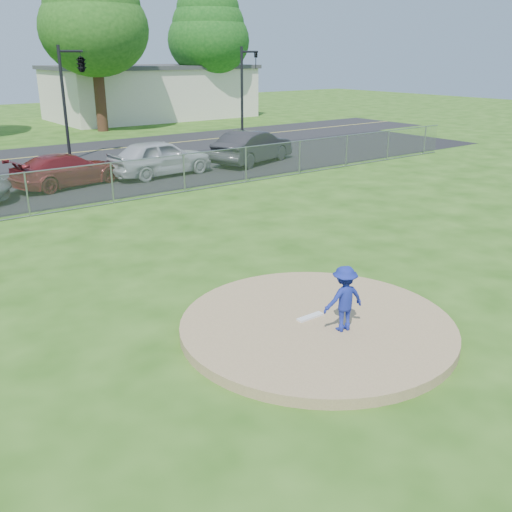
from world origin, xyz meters
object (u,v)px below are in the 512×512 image
at_px(tree_right, 93,14).
at_px(traffic_signal_right, 245,85).
at_px(pitcher, 344,299).
at_px(parked_car_darkred, 67,170).
at_px(parked_car_pearl, 160,157).
at_px(parked_car_charcoal, 253,147).
at_px(tree_far_right, 208,30).
at_px(traffic_signal_center, 79,66).
at_px(commercial_building, 151,92).

distance_m(tree_right, traffic_signal_right, 12.08).
bearing_deg(pitcher, parked_car_darkred, -81.40).
xyz_separation_m(traffic_signal_right, parked_car_pearl, (-9.42, -6.48, -2.55)).
bearing_deg(parked_car_charcoal, tree_right, -15.72).
height_order(tree_far_right, parked_car_pearl, tree_far_right).
xyz_separation_m(tree_right, traffic_signal_right, (5.24, -10.00, -4.29)).
bearing_deg(tree_right, traffic_signal_center, -116.71).
xyz_separation_m(tree_right, pitcher, (-8.85, -32.55, -6.81)).
relative_size(commercial_building, traffic_signal_center, 2.93).
relative_size(traffic_signal_right, parked_car_charcoal, 1.15).
relative_size(tree_right, parked_car_charcoal, 2.38).
height_order(traffic_signal_center, pitcher, traffic_signal_center).
distance_m(traffic_signal_right, parked_car_pearl, 11.71).
bearing_deg(pitcher, parked_car_pearl, -95.63).
bearing_deg(parked_car_darkred, commercial_building, -46.76).
bearing_deg(parked_car_pearl, traffic_signal_center, 3.37).
height_order(tree_right, pitcher, tree_right).
bearing_deg(parked_car_pearl, tree_far_right, -42.03).
relative_size(tree_far_right, parked_car_pearl, 2.27).
bearing_deg(tree_far_right, traffic_signal_center, -140.96).
xyz_separation_m(traffic_signal_right, parked_car_darkred, (-13.52, -6.14, -2.68)).
distance_m(tree_far_right, pitcher, 41.19).
xyz_separation_m(tree_right, parked_car_darkred, (-8.28, -16.14, -6.97)).
relative_size(tree_right, tree_far_right, 1.08).
distance_m(commercial_building, parked_car_charcoal, 23.32).
height_order(commercial_building, traffic_signal_center, traffic_signal_center).
bearing_deg(tree_right, commercial_building, 40.60).
xyz_separation_m(traffic_signal_center, traffic_signal_right, (10.27, 0.00, -1.25)).
bearing_deg(tree_right, parked_car_pearl, -104.23).
distance_m(traffic_signal_center, parked_car_charcoal, 9.64).
bearing_deg(parked_car_darkred, pitcher, 165.88).
relative_size(tree_right, parked_car_darkred, 2.52).
distance_m(traffic_signal_center, parked_car_pearl, 7.56).
bearing_deg(parked_car_pearl, pitcher, 159.68).
bearing_deg(tree_right, parked_car_charcoal, -86.54).
xyz_separation_m(traffic_signal_center, pitcher, (-3.82, -22.55, -3.77)).
height_order(traffic_signal_center, parked_car_charcoal, traffic_signal_center).
xyz_separation_m(traffic_signal_center, parked_car_pearl, (0.85, -6.48, -3.80)).
bearing_deg(tree_far_right, tree_right, -164.74).
xyz_separation_m(tree_far_right, pitcher, (-19.85, -35.55, -6.22)).
bearing_deg(traffic_signal_right, traffic_signal_center, -180.00).
bearing_deg(tree_right, parked_car_darkred, -117.17).
bearing_deg(traffic_signal_right, parked_car_pearl, -145.46).
relative_size(tree_right, parked_car_pearl, 2.46).
relative_size(traffic_signal_center, parked_car_charcoal, 1.15).
bearing_deg(traffic_signal_right, tree_far_right, 66.09).
bearing_deg(pitcher, traffic_signal_right, -111.42).
relative_size(traffic_signal_right, parked_car_darkred, 1.21).
relative_size(tree_far_right, parked_car_darkred, 2.33).
xyz_separation_m(tree_far_right, traffic_signal_right, (-5.76, -13.00, -3.70)).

